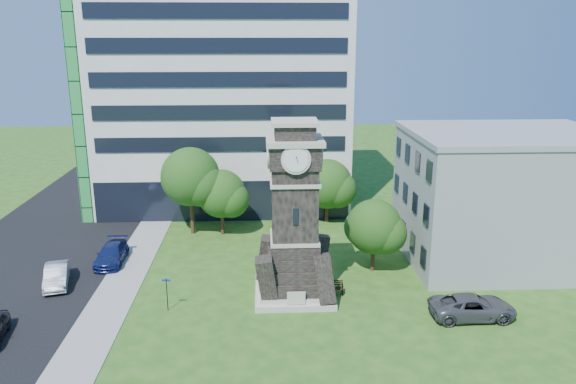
{
  "coord_description": "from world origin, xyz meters",
  "views": [
    {
      "loc": [
        0.95,
        -33.85,
        17.43
      ],
      "look_at": [
        2.76,
        6.07,
        6.3
      ],
      "focal_mm": 35.0,
      "sensor_mm": 36.0,
      "label": 1
    }
  ],
  "objects_px": {
    "car_east_lot": "(473,307)",
    "car_street_mid": "(56,275)",
    "park_bench": "(329,287)",
    "clock_tower": "(294,223)",
    "car_street_north": "(112,254)",
    "street_sign": "(167,290)"
  },
  "relations": [
    {
      "from": "car_street_mid",
      "to": "car_east_lot",
      "type": "relative_size",
      "value": 0.82
    },
    {
      "from": "street_sign",
      "to": "clock_tower",
      "type": "bearing_deg",
      "value": 19.39
    },
    {
      "from": "car_street_mid",
      "to": "park_bench",
      "type": "bearing_deg",
      "value": -21.98
    },
    {
      "from": "clock_tower",
      "to": "street_sign",
      "type": "xyz_separation_m",
      "value": [
        -8.44,
        -2.03,
        -3.85
      ]
    },
    {
      "from": "clock_tower",
      "to": "car_street_north",
      "type": "xyz_separation_m",
      "value": [
        -14.19,
        6.35,
        -4.55
      ]
    },
    {
      "from": "clock_tower",
      "to": "car_east_lot",
      "type": "distance_m",
      "value": 12.7
    },
    {
      "from": "car_east_lot",
      "to": "street_sign",
      "type": "height_order",
      "value": "street_sign"
    },
    {
      "from": "car_street_north",
      "to": "park_bench",
      "type": "distance_m",
      "value": 17.84
    },
    {
      "from": "clock_tower",
      "to": "car_street_north",
      "type": "relative_size",
      "value": 2.44
    },
    {
      "from": "clock_tower",
      "to": "park_bench",
      "type": "relative_size",
      "value": 6.14
    },
    {
      "from": "car_street_north",
      "to": "park_bench",
      "type": "relative_size",
      "value": 2.51
    },
    {
      "from": "clock_tower",
      "to": "car_street_north",
      "type": "distance_m",
      "value": 16.2
    },
    {
      "from": "car_east_lot",
      "to": "car_street_mid",
      "type": "bearing_deg",
      "value": 76.57
    },
    {
      "from": "car_street_mid",
      "to": "car_east_lot",
      "type": "height_order",
      "value": "car_east_lot"
    },
    {
      "from": "clock_tower",
      "to": "car_street_mid",
      "type": "height_order",
      "value": "clock_tower"
    },
    {
      "from": "park_bench",
      "to": "clock_tower",
      "type": "bearing_deg",
      "value": 178.89
    },
    {
      "from": "car_street_north",
      "to": "car_east_lot",
      "type": "distance_m",
      "value": 27.39
    },
    {
      "from": "park_bench",
      "to": "car_east_lot",
      "type": "bearing_deg",
      "value": -20.96
    },
    {
      "from": "car_street_mid",
      "to": "car_east_lot",
      "type": "distance_m",
      "value": 28.99
    },
    {
      "from": "car_street_mid",
      "to": "car_street_north",
      "type": "distance_m",
      "value": 4.97
    },
    {
      "from": "street_sign",
      "to": "car_street_north",
      "type": "bearing_deg",
      "value": 130.3
    },
    {
      "from": "car_street_mid",
      "to": "park_bench",
      "type": "distance_m",
      "value": 19.68
    }
  ]
}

